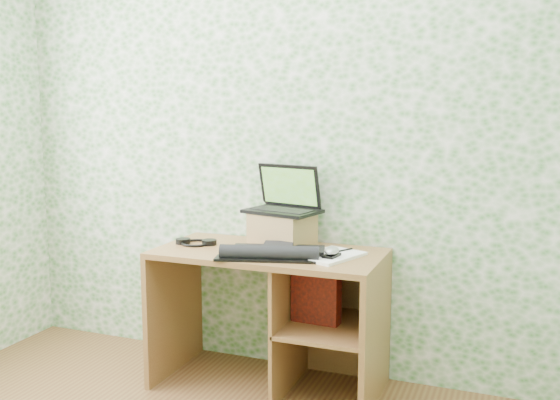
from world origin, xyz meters
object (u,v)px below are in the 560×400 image
at_px(notepad, 330,256).
at_px(keyboard, 274,252).
at_px(riser, 282,229).
at_px(laptop, 285,201).
at_px(desk, 284,300).

bearing_deg(notepad, keyboard, -137.85).
relative_size(riser, notepad, 0.92).
relative_size(laptop, notepad, 1.31).
distance_m(desk, riser, 0.38).
bearing_deg(desk, notepad, -9.86).
distance_m(riser, notepad, 0.37).
bearing_deg(laptop, keyboard, -66.01).
relative_size(keyboard, notepad, 1.65).
bearing_deg(riser, keyboard, -77.57).
distance_m(laptop, notepad, 0.45).
relative_size(desk, notepad, 3.63).
bearing_deg(laptop, notepad, -19.01).
height_order(desk, laptop, laptop).
bearing_deg(notepad, laptop, 168.18).
relative_size(riser, keyboard, 0.55).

